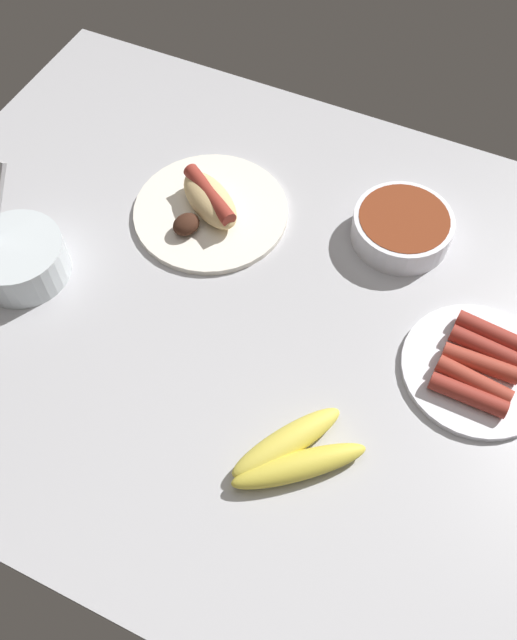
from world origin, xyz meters
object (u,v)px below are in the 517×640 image
bowl_chili (402,227)px  plate_sausages (478,367)px  plate_hotdog_assembled (209,207)px  bowl_coleslaw (19,257)px  banana_bunch (293,454)px

bowl_chili → plate_sausages: bearing=133.5°
plate_sausages → bowl_chili: bearing=-46.5°
plate_hotdog_assembled → bowl_coleslaw: bearing=47.3°
bowl_coleslaw → plate_sausages: 66.92cm
banana_bunch → plate_sausages: (-17.76, -22.06, -0.46)cm
plate_sausages → banana_bunch: bearing=51.2°
plate_hotdog_assembled → plate_sausages: bearing=168.1°
banana_bunch → plate_sausages: same height
banana_bunch → bowl_chili: size_ratio=1.12×
banana_bunch → plate_hotdog_assembled: size_ratio=0.70×
plate_hotdog_assembled → banana_bunch: bearing=131.4°
bowl_coleslaw → plate_sausages: (-65.79, -12.01, -2.19)cm
bowl_coleslaw → plate_hotdog_assembled: bearing=-132.7°
banana_bunch → bowl_chili: bowl_chili is taller
banana_bunch → bowl_coleslaw: size_ratio=1.08×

